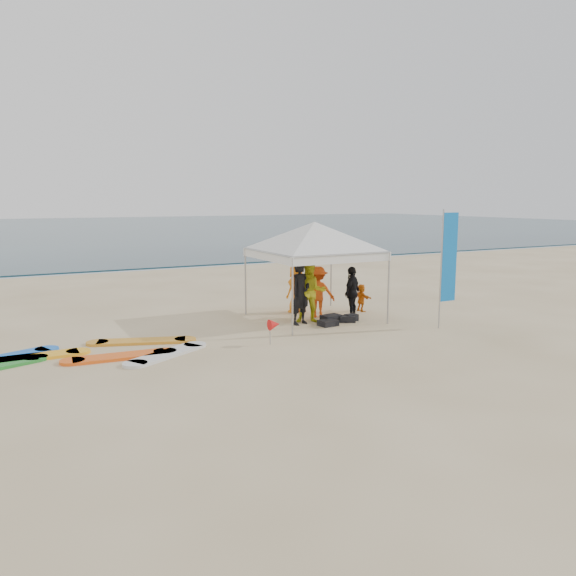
{
  "coord_description": "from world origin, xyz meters",
  "views": [
    {
      "loc": [
        -6.46,
        -10.55,
        3.55
      ],
      "look_at": [
        0.38,
        2.6,
        1.2
      ],
      "focal_mm": 35.0,
      "sensor_mm": 36.0,
      "label": 1
    }
  ],
  "objects_px": {
    "person_orange_a": "(318,292)",
    "person_orange_b": "(297,288)",
    "person_black_a": "(301,293)",
    "canopy_tent": "(315,222)",
    "person_black_b": "(352,292)",
    "feather_flag": "(448,259)",
    "person_yellow": "(311,292)",
    "person_seated": "(361,298)",
    "marker_pennant": "(274,325)",
    "surfboard_spread": "(79,355)"
  },
  "relations": [
    {
      "from": "feather_flag",
      "to": "marker_pennant",
      "type": "height_order",
      "value": "feather_flag"
    },
    {
      "from": "person_orange_b",
      "to": "surfboard_spread",
      "type": "distance_m",
      "value": 7.21
    },
    {
      "from": "person_black_a",
      "to": "person_yellow",
      "type": "distance_m",
      "value": 0.37
    },
    {
      "from": "surfboard_spread",
      "to": "person_orange_a",
      "type": "bearing_deg",
      "value": 10.22
    },
    {
      "from": "person_orange_b",
      "to": "feather_flag",
      "type": "height_order",
      "value": "feather_flag"
    },
    {
      "from": "person_orange_b",
      "to": "feather_flag",
      "type": "bearing_deg",
      "value": 101.72
    },
    {
      "from": "person_orange_b",
      "to": "marker_pennant",
      "type": "xyz_separation_m",
      "value": [
        -2.37,
        -3.25,
        -0.28
      ]
    },
    {
      "from": "person_orange_a",
      "to": "person_black_a",
      "type": "bearing_deg",
      "value": 67.93
    },
    {
      "from": "canopy_tent",
      "to": "marker_pennant",
      "type": "xyz_separation_m",
      "value": [
        -2.36,
        -2.13,
        -2.39
      ]
    },
    {
      "from": "canopy_tent",
      "to": "person_orange_a",
      "type": "bearing_deg",
      "value": 37.2
    },
    {
      "from": "person_orange_b",
      "to": "surfboard_spread",
      "type": "height_order",
      "value": "person_orange_b"
    },
    {
      "from": "marker_pennant",
      "to": "person_seated",
      "type": "bearing_deg",
      "value": 29.59
    },
    {
      "from": "person_black_b",
      "to": "person_orange_b",
      "type": "xyz_separation_m",
      "value": [
        -1.06,
        1.54,
        -0.01
      ]
    },
    {
      "from": "person_black_a",
      "to": "surfboard_spread",
      "type": "xyz_separation_m",
      "value": [
        -6.11,
        -0.63,
        -0.87
      ]
    },
    {
      "from": "person_yellow",
      "to": "surfboard_spread",
      "type": "height_order",
      "value": "person_yellow"
    },
    {
      "from": "canopy_tent",
      "to": "person_black_b",
      "type": "bearing_deg",
      "value": -21.41
    },
    {
      "from": "person_yellow",
      "to": "person_seated",
      "type": "xyz_separation_m",
      "value": [
        2.27,
        0.71,
        -0.46
      ]
    },
    {
      "from": "person_seated",
      "to": "canopy_tent",
      "type": "height_order",
      "value": "canopy_tent"
    },
    {
      "from": "person_black_a",
      "to": "person_black_b",
      "type": "height_order",
      "value": "person_black_a"
    },
    {
      "from": "person_yellow",
      "to": "person_seated",
      "type": "distance_m",
      "value": 2.42
    },
    {
      "from": "person_black_a",
      "to": "canopy_tent",
      "type": "xyz_separation_m",
      "value": [
        0.71,
        0.45,
        1.98
      ]
    },
    {
      "from": "feather_flag",
      "to": "person_seated",
      "type": "bearing_deg",
      "value": 104.6
    },
    {
      "from": "person_yellow",
      "to": "marker_pennant",
      "type": "relative_size",
      "value": 2.82
    },
    {
      "from": "person_orange_a",
      "to": "person_seated",
      "type": "xyz_separation_m",
      "value": [
        1.67,
        0.12,
        -0.33
      ]
    },
    {
      "from": "person_black_a",
      "to": "person_seated",
      "type": "distance_m",
      "value": 2.78
    },
    {
      "from": "person_orange_b",
      "to": "person_seated",
      "type": "distance_m",
      "value": 2.11
    },
    {
      "from": "person_yellow",
      "to": "person_seated",
      "type": "relative_size",
      "value": 2.05
    },
    {
      "from": "person_orange_a",
      "to": "feather_flag",
      "type": "xyz_separation_m",
      "value": [
        2.45,
        -2.87,
        1.16
      ]
    },
    {
      "from": "canopy_tent",
      "to": "surfboard_spread",
      "type": "relative_size",
      "value": 0.78
    },
    {
      "from": "person_orange_a",
      "to": "canopy_tent",
      "type": "relative_size",
      "value": 0.35
    },
    {
      "from": "person_black_a",
      "to": "surfboard_spread",
      "type": "height_order",
      "value": "person_black_a"
    },
    {
      "from": "person_orange_b",
      "to": "canopy_tent",
      "type": "relative_size",
      "value": 0.35
    },
    {
      "from": "marker_pennant",
      "to": "surfboard_spread",
      "type": "relative_size",
      "value": 0.11
    },
    {
      "from": "person_seated",
      "to": "person_black_a",
      "type": "bearing_deg",
      "value": 106.8
    },
    {
      "from": "person_orange_b",
      "to": "feather_flag",
      "type": "distance_m",
      "value": 4.79
    },
    {
      "from": "person_orange_a",
      "to": "person_orange_b",
      "type": "bearing_deg",
      "value": -41.09
    },
    {
      "from": "feather_flag",
      "to": "canopy_tent",
      "type": "bearing_deg",
      "value": 135.23
    },
    {
      "from": "person_seated",
      "to": "feather_flag",
      "type": "relative_size",
      "value": 0.27
    },
    {
      "from": "marker_pennant",
      "to": "person_yellow",
      "type": "bearing_deg",
      "value": 40.46
    },
    {
      "from": "feather_flag",
      "to": "marker_pennant",
      "type": "relative_size",
      "value": 5.15
    },
    {
      "from": "person_black_b",
      "to": "feather_flag",
      "type": "distance_m",
      "value": 3.01
    },
    {
      "from": "person_black_a",
      "to": "canopy_tent",
      "type": "distance_m",
      "value": 2.15
    },
    {
      "from": "person_orange_a",
      "to": "feather_flag",
      "type": "height_order",
      "value": "feather_flag"
    },
    {
      "from": "canopy_tent",
      "to": "marker_pennant",
      "type": "bearing_deg",
      "value": -137.99
    },
    {
      "from": "person_orange_b",
      "to": "person_orange_a",
      "type": "bearing_deg",
      "value": 81.09
    },
    {
      "from": "person_black_b",
      "to": "feather_flag",
      "type": "xyz_separation_m",
      "value": [
        1.63,
        -2.26,
        1.15
      ]
    },
    {
      "from": "person_orange_b",
      "to": "canopy_tent",
      "type": "height_order",
      "value": "canopy_tent"
    },
    {
      "from": "person_black_a",
      "to": "marker_pennant",
      "type": "bearing_deg",
      "value": -152.19
    },
    {
      "from": "feather_flag",
      "to": "person_yellow",
      "type": "bearing_deg",
      "value": 143.25
    },
    {
      "from": "surfboard_spread",
      "to": "marker_pennant",
      "type": "bearing_deg",
      "value": -13.19
    }
  ]
}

